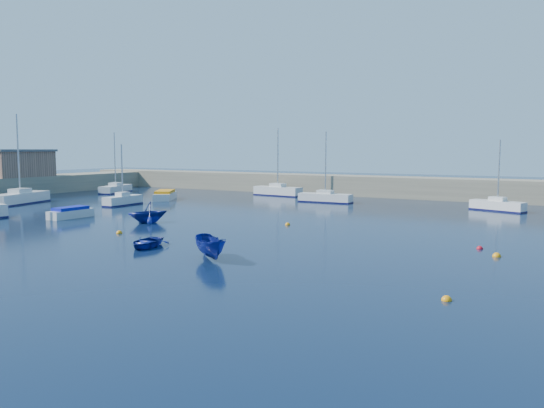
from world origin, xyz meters
The scene contains 20 objects.
ground centered at (0.00, 0.00, 0.00)m, with size 220.00×220.00×0.00m, color #0C1B34.
back_wall centered at (0.00, 46.00, 1.30)m, with size 96.00×4.50×2.60m, color gray.
brick_shed_a centered at (-42.00, 24.00, 4.10)m, with size 6.00×8.00×3.40m, color #8F6853.
sailboat_2 centered at (-30.44, 16.53, 0.68)m, with size 4.28×7.92×10.00m.
sailboat_3 centered at (-19.28, 21.19, 0.57)m, with size 1.65×4.97×6.65m.
sailboat_4 centered at (-32.67, 32.79, 0.57)m, with size 3.76×6.70×8.45m.
sailboat_5 centered at (-10.63, 40.31, 0.65)m, with size 6.81×2.42×8.85m.
sailboat_6 centered at (-1.46, 35.30, 0.56)m, with size 6.24×1.98×8.12m.
sailboat_7 centered at (16.91, 36.09, 0.56)m, with size 5.44×3.13×7.04m.
motorboat_1 centered at (-15.19, 11.01, 0.47)m, with size 1.45×4.09×1.00m.
motorboat_2 centered at (-19.70, 28.47, 0.54)m, with size 4.59×5.75×1.15m.
dinghy_center centered at (0.69, 3.82, 0.32)m, with size 2.18×3.06×0.63m, color navy.
dinghy_left centered at (-7.10, 12.21, 0.87)m, with size 2.84×3.29×1.73m, color navy.
dinghy_right centered at (6.38, 2.93, 0.67)m, with size 1.31×3.48×1.34m, color navy.
buoy_0 centered at (-4.87, 6.89, 0.00)m, with size 0.45×0.45×0.45m, color orange.
buoy_1 centered at (2.60, 7.05, 0.00)m, with size 0.47×0.47×0.47m, color #AE0D1A.
buoy_2 centered at (20.03, 11.75, 0.00)m, with size 0.49×0.49×0.49m, color orange.
buoy_3 centered at (3.65, 16.86, 0.00)m, with size 0.43×0.43×0.43m, color orange.
buoy_4 centered at (18.79, 13.77, 0.00)m, with size 0.39×0.39×0.39m, color #AE0D1A.
buoy_5 centered at (19.50, 1.25, 0.00)m, with size 0.42×0.42×0.42m, color orange.
Camera 1 is at (23.95, -20.38, 6.10)m, focal length 35.00 mm.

